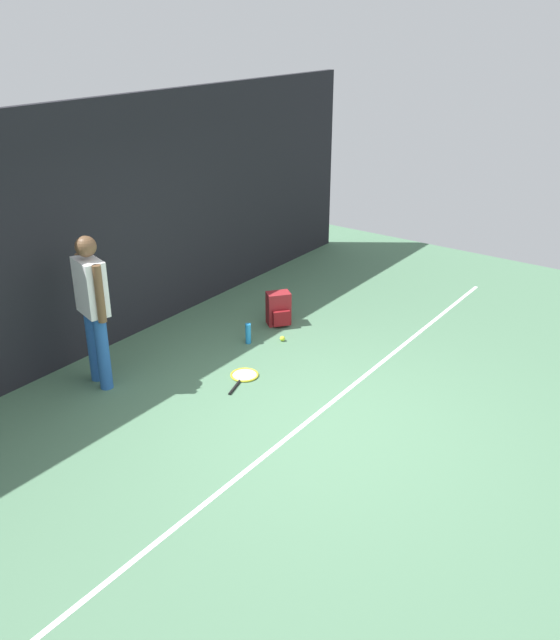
{
  "coord_description": "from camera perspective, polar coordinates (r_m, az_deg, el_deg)",
  "views": [
    {
      "loc": [
        -4.91,
        -3.16,
        3.75
      ],
      "look_at": [
        0.0,
        0.4,
        1.0
      ],
      "focal_mm": 38.06,
      "sensor_mm": 36.0,
      "label": 1
    }
  ],
  "objects": [
    {
      "name": "ground_plane",
      "position": [
        6.94,
        2.71,
        -8.35
      ],
      "size": [
        12.0,
        12.0,
        0.0
      ],
      "primitive_type": "plane",
      "color": "#4C7556"
    },
    {
      "name": "tennis_racket",
      "position": [
        7.69,
        -3.08,
        -4.73
      ],
      "size": [
        0.64,
        0.41,
        0.03
      ],
      "rotation": [
        0.0,
        0.0,
        0.31
      ],
      "color": "black",
      "rests_on": "ground"
    },
    {
      "name": "tennis_player",
      "position": [
        7.4,
        -15.48,
        1.39
      ],
      "size": [
        0.33,
        0.51,
        1.7
      ],
      "rotation": [
        0.0,
        0.0,
        1.28
      ],
      "color": "#2659A5",
      "rests_on": "ground"
    },
    {
      "name": "backpack",
      "position": [
        8.87,
        -0.11,
        0.9
      ],
      "size": [
        0.38,
        0.38,
        0.44
      ],
      "rotation": [
        0.0,
        0.0,
        5.61
      ],
      "color": "maroon",
      "rests_on": "ground"
    },
    {
      "name": "back_fence",
      "position": [
        8.2,
        -15.0,
        7.35
      ],
      "size": [
        10.0,
        0.1,
        2.92
      ],
      "primitive_type": "cube",
      "color": "black",
      "rests_on": "ground"
    },
    {
      "name": "court_line",
      "position": [
        6.94,
        2.62,
        -8.31
      ],
      "size": [
        9.0,
        0.05,
        0.0
      ],
      "primitive_type": "cube",
      "color": "white",
      "rests_on": "ground"
    },
    {
      "name": "water_bottle",
      "position": [
        8.4,
        -2.69,
        -1.15
      ],
      "size": [
        0.07,
        0.07,
        0.26
      ],
      "primitive_type": "cylinder",
      "color": "#268CD8",
      "rests_on": "ground"
    },
    {
      "name": "tennis_ball_near_player",
      "position": [
        8.49,
        0.2,
        -1.57
      ],
      "size": [
        0.07,
        0.07,
        0.07
      ],
      "primitive_type": "sphere",
      "color": "#CCE033",
      "rests_on": "ground"
    }
  ]
}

